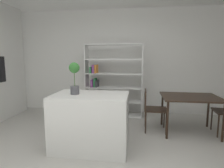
% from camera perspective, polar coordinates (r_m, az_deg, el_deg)
% --- Properties ---
extents(ground_plane, '(9.02, 9.02, 0.00)m').
position_cam_1_polar(ground_plane, '(2.91, -4.40, -22.92)').
color(ground_plane, beige).
extents(back_partition, '(6.56, 0.06, 2.76)m').
position_cam_1_polar(back_partition, '(5.13, 1.74, 6.85)').
color(back_partition, white).
rests_on(back_partition, ground_plane).
extents(kitchen_island, '(1.21, 0.79, 0.91)m').
position_cam_1_polar(kitchen_island, '(3.16, -6.44, -11.24)').
color(kitchen_island, silver).
rests_on(kitchen_island, ground_plane).
extents(potted_plant_on_island, '(0.17, 0.17, 0.51)m').
position_cam_1_polar(potted_plant_on_island, '(3.04, -11.41, 2.51)').
color(potted_plant_on_island, '#4C4C51').
rests_on(potted_plant_on_island, kitchen_island).
extents(open_bookshelf, '(1.44, 0.36, 1.83)m').
position_cam_1_polar(open_bookshelf, '(4.76, -0.72, 0.79)').
color(open_bookshelf, white).
rests_on(open_bookshelf, ground_plane).
extents(dining_table, '(1.09, 0.86, 0.74)m').
position_cam_1_polar(dining_table, '(4.00, 22.81, -4.55)').
color(dining_table, black).
rests_on(dining_table, ground_plane).
extents(dining_chair_island_side, '(0.47, 0.44, 0.85)m').
position_cam_1_polar(dining_chair_island_side, '(3.91, 11.84, -6.65)').
color(dining_chair_island_side, black).
rests_on(dining_chair_island_side, ground_plane).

